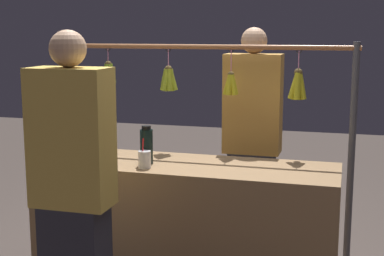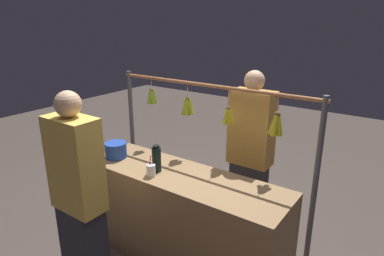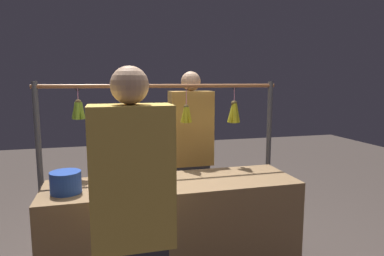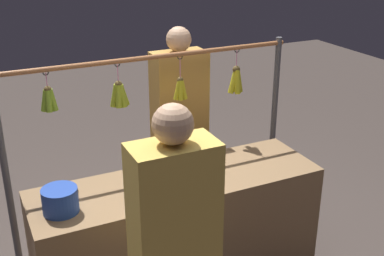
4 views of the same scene
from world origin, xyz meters
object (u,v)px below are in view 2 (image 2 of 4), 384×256
object	(u,v)px
drink_cup	(151,170)
vendor_person	(250,160)
blue_bucket	(116,150)
customer_person	(80,204)
water_bottle	(157,159)

from	to	relation	value
drink_cup	vendor_person	distance (m)	0.97
blue_bucket	vendor_person	bearing A→B (deg)	-145.81
blue_bucket	vendor_person	distance (m)	1.27
vendor_person	customer_person	distance (m)	1.57
vendor_person	drink_cup	bearing A→B (deg)	58.14
blue_bucket	customer_person	xyz separation A→B (m)	(-0.39, 0.71, -0.10)
blue_bucket	customer_person	bearing A→B (deg)	118.44
vendor_person	customer_person	xyz separation A→B (m)	(0.66, 1.43, -0.01)
water_bottle	customer_person	world-z (taller)	customer_person
water_bottle	vendor_person	xyz separation A→B (m)	(-0.53, -0.72, -0.13)
water_bottle	blue_bucket	size ratio (longest dim) A/B	1.18
water_bottle	blue_bucket	world-z (taller)	water_bottle
blue_bucket	drink_cup	world-z (taller)	drink_cup
drink_cup	water_bottle	bearing A→B (deg)	-76.62
vendor_person	blue_bucket	bearing A→B (deg)	34.19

